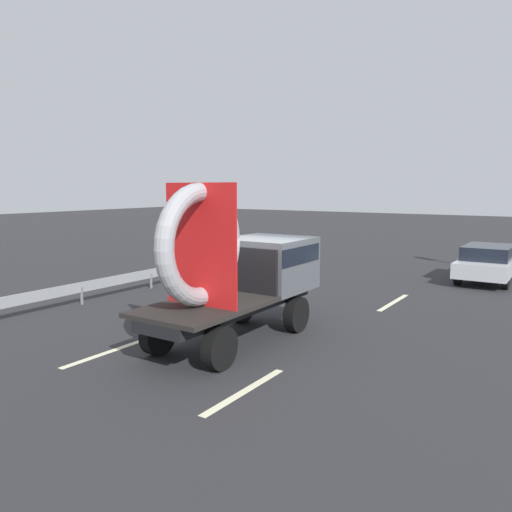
% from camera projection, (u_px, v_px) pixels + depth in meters
% --- Properties ---
extents(ground_plane, '(120.00, 120.00, 0.00)m').
position_uv_depth(ground_plane, '(248.00, 333.00, 12.72)').
color(ground_plane, '#28282B').
extents(flatbed_truck, '(2.02, 5.19, 3.77)m').
position_uv_depth(flatbed_truck, '(245.00, 269.00, 12.21)').
color(flatbed_truck, black).
rests_on(flatbed_truck, ground_plane).
extents(distant_sedan, '(1.87, 4.36, 1.42)m').
position_uv_depth(distant_sedan, '(488.00, 262.00, 19.63)').
color(distant_sedan, black).
rests_on(distant_sedan, ground_plane).
extents(guardrail, '(0.10, 12.13, 0.71)m').
position_uv_depth(guardrail, '(119.00, 281.00, 17.03)').
color(guardrail, gray).
rests_on(guardrail, ground_plane).
extents(lane_dash_left_near, '(0.16, 2.66, 0.01)m').
position_uv_depth(lane_dash_left_near, '(111.00, 351.00, 11.31)').
color(lane_dash_left_near, beige).
rests_on(lane_dash_left_near, ground_plane).
extents(lane_dash_left_far, '(0.16, 2.81, 0.01)m').
position_uv_depth(lane_dash_left_far, '(282.00, 292.00, 17.63)').
color(lane_dash_left_far, beige).
rests_on(lane_dash_left_far, ground_plane).
extents(lane_dash_right_near, '(0.16, 2.49, 0.01)m').
position_uv_depth(lane_dash_right_near, '(245.00, 391.00, 9.10)').
color(lane_dash_right_near, beige).
rests_on(lane_dash_right_near, ground_plane).
extents(lane_dash_right_far, '(0.16, 2.72, 0.01)m').
position_uv_depth(lane_dash_right_far, '(393.00, 302.00, 16.09)').
color(lane_dash_right_far, beige).
rests_on(lane_dash_right_far, ground_plane).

